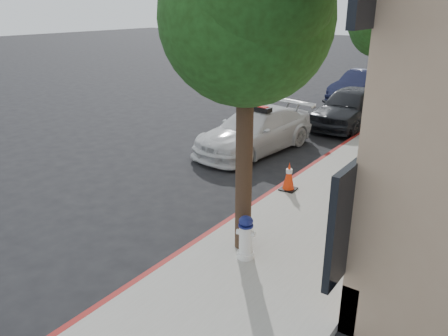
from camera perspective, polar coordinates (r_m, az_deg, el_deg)
name	(u,v)px	position (r m, az deg, el deg)	size (l,w,h in m)	color
ground	(192,185)	(11.49, -4.25, -2.27)	(120.00, 120.00, 0.00)	black
sidewalk	(425,124)	(18.90, 24.74, 5.30)	(3.20, 50.00, 0.15)	gray
curb_strip	(385,118)	(19.23, 20.27, 6.15)	(0.12, 50.00, 0.15)	maroon
tree_near	(248,17)	(7.23, 3.10, 19.15)	(2.92, 2.82, 5.62)	black
tree_mid	(392,15)	(14.62, 21.12, 18.16)	(2.77, 2.64, 5.43)	black
tree_far	(445,6)	(22.43, 26.93, 18.34)	(3.10, 3.00, 5.81)	black
police_car	(255,130)	(14.02, 4.08, 4.92)	(2.44, 4.84, 1.50)	white
parked_car_mid	(349,107)	(17.59, 16.05, 7.67)	(1.79, 4.46, 1.52)	black
parked_car_far	(362,86)	(22.74, 17.54, 10.21)	(1.53, 4.39, 1.45)	#161937
fire_hydrant	(246,238)	(7.89, 2.84, -9.06)	(0.35, 0.32, 0.82)	white
traffic_cone	(289,176)	(10.81, 8.47, -1.07)	(0.39, 0.39, 0.72)	black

